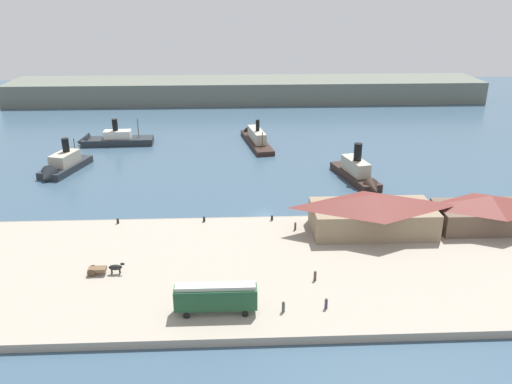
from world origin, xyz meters
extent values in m
plane|color=#385166|center=(0.00, 0.00, 0.00)|extent=(320.00, 320.00, 0.00)
cube|color=#9E9384|center=(0.00, -22.00, 0.60)|extent=(110.00, 36.00, 1.20)
cube|color=gray|center=(0.00, -3.60, 0.50)|extent=(110.00, 0.80, 1.00)
cube|color=#847056|center=(18.52, -10.64, 3.55)|extent=(21.26, 9.98, 4.71)
pyramid|color=maroon|center=(18.52, -10.64, 7.04)|extent=(21.68, 10.48, 2.27)
cube|color=brown|center=(39.60, -10.13, 3.25)|extent=(18.33, 8.74, 4.10)
pyramid|color=maroon|center=(39.60, -10.13, 6.32)|extent=(18.70, 9.18, 2.05)
cube|color=#1E4C2D|center=(-8.41, -34.34, 3.54)|extent=(10.91, 2.33, 2.88)
cube|color=beige|center=(-8.41, -34.34, 5.23)|extent=(10.47, 1.63, 0.50)
cylinder|color=black|center=(-4.59, -33.17, 1.65)|extent=(0.90, 0.18, 0.90)
cylinder|color=black|center=(-4.59, -35.50, 1.65)|extent=(0.90, 0.18, 0.90)
cylinder|color=black|center=(-12.23, -33.17, 1.65)|extent=(0.90, 0.18, 0.90)
cylinder|color=black|center=(-12.23, -35.50, 1.65)|extent=(0.90, 0.18, 0.90)
cube|color=brown|center=(-26.53, -23.57, 2.05)|extent=(2.63, 1.39, 0.50)
cylinder|color=#4C3828|center=(-27.32, -22.88, 1.80)|extent=(1.20, 0.10, 1.20)
cylinder|color=#4C3828|center=(-27.32, -24.26, 1.80)|extent=(1.20, 0.10, 1.20)
ellipsoid|color=black|center=(-23.81, -23.57, 2.30)|extent=(2.00, 0.70, 0.90)
ellipsoid|color=black|center=(-22.71, -23.57, 2.85)|extent=(0.70, 0.32, 0.44)
cylinder|color=black|center=(-23.21, -23.37, 1.70)|extent=(0.16, 0.16, 1.00)
cylinder|color=black|center=(-23.21, -23.77, 1.70)|extent=(0.16, 0.16, 1.00)
cylinder|color=black|center=(-24.41, -23.37, 1.70)|extent=(0.16, 0.16, 1.00)
cylinder|color=black|center=(-24.41, -23.77, 1.70)|extent=(0.16, 0.16, 1.00)
cylinder|color=#4C3D33|center=(5.98, -26.81, 1.92)|extent=(0.42, 0.42, 1.44)
sphere|color=#CCA889|center=(5.98, -26.81, 2.77)|extent=(0.26, 0.26, 0.26)
cylinder|color=#4C3D33|center=(5.05, -9.59, 1.86)|extent=(0.39, 0.39, 1.33)
sphere|color=#CCA889|center=(5.05, -9.59, 2.65)|extent=(0.24, 0.24, 0.24)
cylinder|color=#3D4C42|center=(0.55, -34.56, 1.93)|extent=(0.42, 0.42, 1.45)
sphere|color=#CCA889|center=(0.55, -34.56, 2.78)|extent=(0.27, 0.27, 0.27)
cylinder|color=#33384C|center=(6.38, -34.06, 1.91)|extent=(0.42, 0.42, 1.43)
sphere|color=#CCA889|center=(6.38, -34.06, 2.76)|extent=(0.26, 0.26, 0.26)
cylinder|color=black|center=(-11.36, -5.31, 1.65)|extent=(0.44, 0.44, 0.90)
cylinder|color=black|center=(-27.12, -5.41, 1.65)|extent=(0.44, 0.44, 0.90)
cylinder|color=black|center=(1.21, -5.35, 1.65)|extent=(0.44, 0.44, 0.90)
cube|color=#23282D|center=(-38.13, 50.32, 0.92)|extent=(19.63, 6.47, 1.83)
cone|color=#23282D|center=(-47.82, 49.90, 0.92)|extent=(3.71, 5.23, 5.08)
cube|color=silver|center=(-38.13, 50.32, 2.92)|extent=(7.50, 3.60, 2.17)
cylinder|color=black|center=(-38.60, 50.30, 5.63)|extent=(1.52, 1.52, 3.26)
cylinder|color=brown|center=(-32.32, 50.57, 4.56)|extent=(0.24, 0.24, 5.46)
cube|color=black|center=(0.94, 48.41, 0.64)|extent=(8.59, 23.65, 1.29)
cone|color=black|center=(-1.03, 59.84, 0.64)|extent=(4.90, 4.84, 4.25)
cube|color=#B2A893|center=(0.94, 48.41, 2.77)|extent=(4.84, 12.16, 2.97)
cylinder|color=black|center=(1.12, 47.40, 5.80)|extent=(1.05, 1.05, 3.09)
cylinder|color=brown|center=(2.12, 41.56, 3.40)|extent=(0.24, 0.24, 4.22)
cube|color=#23282D|center=(-46.30, 28.27, 0.84)|extent=(9.79, 16.39, 1.69)
cone|color=#23282D|center=(-48.46, 20.87, 0.84)|extent=(5.70, 4.10, 5.13)
cube|color=#B2A893|center=(-46.30, 28.27, 3.08)|extent=(6.02, 8.51, 2.80)
cylinder|color=black|center=(-46.01, 29.27, 6.13)|extent=(1.66, 1.66, 3.29)
cylinder|color=brown|center=(-45.00, 32.71, 4.22)|extent=(0.24, 0.24, 5.06)
cube|color=black|center=(22.17, 18.69, 0.85)|extent=(8.65, 18.35, 1.71)
cone|color=black|center=(24.28, 10.06, 0.85)|extent=(4.75, 4.08, 4.11)
cube|color=#B2A893|center=(22.17, 18.69, 3.30)|extent=(5.21, 9.67, 3.20)
cylinder|color=black|center=(22.32, 18.10, 6.88)|extent=(1.79, 1.79, 3.96)
cube|color=#60665B|center=(0.00, 110.00, 4.00)|extent=(180.00, 24.00, 8.00)
camera|label=1|loc=(-5.80, -93.19, 41.80)|focal=36.60mm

